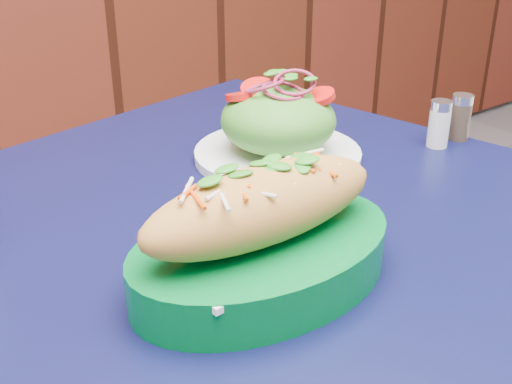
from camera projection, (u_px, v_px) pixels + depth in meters
cafe_table at (253, 301)px, 0.70m from camera, size 0.94×0.94×0.75m
banh_mi_basket at (263, 235)px, 0.56m from camera, size 0.26×0.17×0.12m
salad_plate at (278, 127)px, 0.81m from camera, size 0.22×0.22×0.11m
salt_shaker at (439, 124)px, 0.86m from camera, size 0.03×0.03×0.06m
pepper_shaker at (460, 117)px, 0.88m from camera, size 0.03×0.03×0.06m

